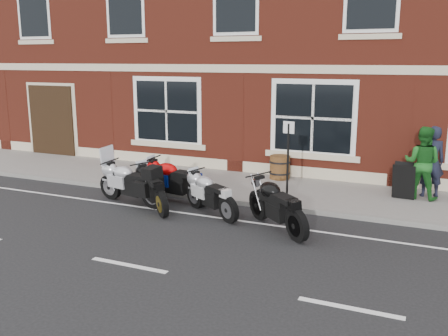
{
  "coord_description": "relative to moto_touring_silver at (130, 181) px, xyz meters",
  "views": [
    {
      "loc": [
        5.04,
        -10.12,
        3.71
      ],
      "look_at": [
        -0.11,
        1.6,
        0.89
      ],
      "focal_mm": 40.0,
      "sensor_mm": 36.0,
      "label": 1
    }
  ],
  "objects": [
    {
      "name": "pub_building",
      "position": [
        2.27,
        10.09,
        5.41
      ],
      "size": [
        24.0,
        12.0,
        12.0
      ],
      "primitive_type": "cube",
      "color": "maroon",
      "rests_on": "ground"
    },
    {
      "name": "kerb",
      "position": [
        2.27,
        1.01,
        -0.53
      ],
      "size": [
        30.0,
        0.16,
        0.12
      ],
      "primitive_type": "cube",
      "color": "slate",
      "rests_on": "ground"
    },
    {
      "name": "parking_sign",
      "position": [
        3.9,
        1.14,
        0.74
      ],
      "size": [
        0.3,
        0.07,
        2.1
      ],
      "rotation": [
        0.0,
        0.0,
        -0.18
      ],
      "color": "black",
      "rests_on": "sidewalk"
    },
    {
      "name": "moto_sport_black",
      "position": [
        0.79,
        -0.14,
        -0.03
      ],
      "size": [
        1.72,
        1.56,
        0.98
      ],
      "rotation": [
        0.0,
        0.0,
        0.84
      ],
      "color": "black",
      "rests_on": "ground"
    },
    {
      "name": "moto_touring_silver",
      "position": [
        0.0,
        0.0,
        0.0
      ],
      "size": [
        2.2,
        0.67,
        1.46
      ],
      "rotation": [
        0.0,
        0.0,
        1.37
      ],
      "color": "black",
      "rests_on": "ground"
    },
    {
      "name": "barrel_planter",
      "position": [
        2.9,
        3.71,
        -0.12
      ],
      "size": [
        0.64,
        0.64,
        0.71
      ],
      "color": "#4D2814",
      "rests_on": "sidewalk"
    },
    {
      "name": "sidewalk",
      "position": [
        2.27,
        2.59,
        -0.53
      ],
      "size": [
        30.0,
        3.0,
        0.12
      ],
      "primitive_type": "cube",
      "color": "slate",
      "rests_on": "ground"
    },
    {
      "name": "moto_naked_black",
      "position": [
        4.13,
        -0.4,
        0.01
      ],
      "size": [
        1.84,
        1.64,
        1.05
      ],
      "rotation": [
        0.0,
        0.0,
        0.85
      ],
      "color": "black",
      "rests_on": "ground"
    },
    {
      "name": "moto_sport_red",
      "position": [
        0.99,
        0.6,
        0.0
      ],
      "size": [
        2.3,
        0.58,
        1.04
      ],
      "rotation": [
        0.0,
        0.0,
        1.39
      ],
      "color": "black",
      "rests_on": "ground"
    },
    {
      "name": "ground",
      "position": [
        2.27,
        -0.41,
        -0.59
      ],
      "size": [
        80.0,
        80.0,
        0.0
      ],
      "primitive_type": "plane",
      "color": "black",
      "rests_on": "ground"
    },
    {
      "name": "a_board_sign",
      "position": [
        6.53,
        2.91,
        -0.01
      ],
      "size": [
        0.59,
        0.42,
        0.94
      ],
      "primitive_type": null,
      "rotation": [
        0.0,
        0.0,
        -0.08
      ],
      "color": "black",
      "rests_on": "sidewalk"
    },
    {
      "name": "pedestrian_right",
      "position": [
        6.92,
        3.1,
        0.47
      ],
      "size": [
        1.04,
        0.88,
        1.89
      ],
      "primitive_type": "imported",
      "rotation": [
        0.0,
        0.0,
        2.95
      ],
      "color": "#19591C",
      "rests_on": "sidewalk"
    },
    {
      "name": "moto_sport_silver",
      "position": [
        2.35,
        -0.02,
        -0.05
      ],
      "size": [
        1.85,
        1.2,
        0.94
      ],
      "rotation": [
        0.0,
        0.0,
        1.02
      ],
      "color": "black",
      "rests_on": "ground"
    },
    {
      "name": "pedestrian_left",
      "position": [
        7.14,
        3.39,
        0.47
      ],
      "size": [
        0.8,
        0.65,
        1.89
      ],
      "primitive_type": "imported",
      "rotation": [
        0.0,
        0.0,
        3.47
      ],
      "color": "black",
      "rests_on": "sidewalk"
    }
  ]
}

